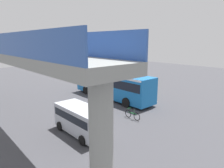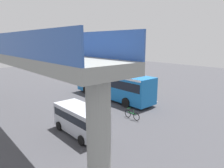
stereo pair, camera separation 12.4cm
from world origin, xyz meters
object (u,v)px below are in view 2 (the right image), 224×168
Objects in this scene: parked_van at (81,118)px; bicycle_green at (132,115)px; city_bus at (112,83)px; traffic_sign at (132,80)px.

bicycle_green is (-0.65, -4.99, -0.81)m from parked_van.
city_bus is 2.40× the size of parked_van.
parked_van reaches higher than bicycle_green.
traffic_sign is at bearing -64.85° from parked_van.
traffic_sign is (-0.38, -3.11, 0.01)m from city_bus.
city_bus reaches higher than parked_van.
city_bus is at bearing -26.88° from bicycle_green.
bicycle_green is 0.63× the size of traffic_sign.
city_bus is 4.12× the size of traffic_sign.
city_bus is 7.26m from bicycle_green.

